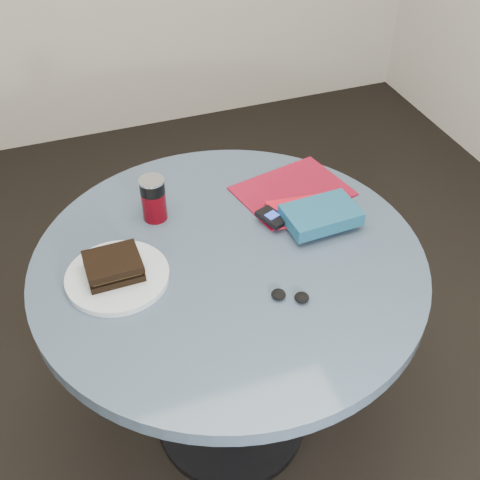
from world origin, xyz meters
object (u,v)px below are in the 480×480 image
object	(u,v)px
plate	(118,277)
magazine	(292,191)
red_book	(300,211)
sandwich	(113,266)
table	(230,302)
novel	(321,215)
pepper_grinder	(152,200)
headphones	(290,296)
mp3_player	(272,217)
soda_can	(154,199)

from	to	relation	value
plate	magazine	distance (m)	0.57
red_book	sandwich	bearing A→B (deg)	-165.54
table	red_book	xyz separation A→B (m)	(0.24, 0.10, 0.18)
table	red_book	world-z (taller)	red_book
plate	novel	bearing A→B (deg)	1.56
novel	red_book	bearing A→B (deg)	113.43
pepper_grinder	novel	world-z (taller)	pepper_grinder
red_book	headphones	world-z (taller)	same
plate	pepper_grinder	distance (m)	0.27
sandwich	magazine	world-z (taller)	sandwich
table	red_book	bearing A→B (deg)	22.18
red_book	novel	xyz separation A→B (m)	(0.03, -0.06, 0.03)
headphones	mp3_player	bearing A→B (deg)	76.90
novel	pepper_grinder	bearing A→B (deg)	149.71
table	pepper_grinder	size ratio (longest dim) A/B	11.56
pepper_grinder	table	bearing A→B (deg)	-61.01
sandwich	red_book	distance (m)	0.53
magazine	plate	bearing A→B (deg)	-174.00
novel	headphones	size ratio (longest dim) A/B	2.03
pepper_grinder	red_book	world-z (taller)	pepper_grinder
soda_can	magazine	bearing A→B (deg)	-2.95
table	pepper_grinder	world-z (taller)	pepper_grinder
plate	red_book	size ratio (longest dim) A/B	1.50
pepper_grinder	soda_can	bearing A→B (deg)	-90.88
soda_can	red_book	size ratio (longest dim) A/B	0.75
plate	novel	world-z (taller)	novel
magazine	headphones	bearing A→B (deg)	-126.85
plate	red_book	world-z (taller)	red_book
novel	sandwich	bearing A→B (deg)	177.94
soda_can	pepper_grinder	bearing A→B (deg)	89.12
table	magazine	distance (m)	0.37
headphones	sandwich	bearing A→B (deg)	150.61
mp3_player	magazine	bearing A→B (deg)	46.27
plate	novel	distance (m)	0.55
soda_can	mp3_player	xyz separation A→B (m)	(0.29, -0.14, -0.04)
sandwich	pepper_grinder	xyz separation A→B (m)	(0.15, 0.22, 0.01)
plate	headphones	distance (m)	0.42
table	headphones	bearing A→B (deg)	-64.32
mp3_player	novel	bearing A→B (deg)	-22.19
plate	headphones	size ratio (longest dim) A/B	2.63
plate	soda_can	distance (m)	0.25
headphones	magazine	bearing A→B (deg)	65.61
sandwich	magazine	bearing A→B (deg)	17.70
magazine	soda_can	bearing A→B (deg)	164.59
soda_can	novel	distance (m)	0.45
mp3_player	sandwich	bearing A→B (deg)	-172.49
red_book	headphones	bearing A→B (deg)	-111.49
red_book	magazine	bearing A→B (deg)	83.73
magazine	headphones	world-z (taller)	headphones
sandwich	mp3_player	distance (m)	0.44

